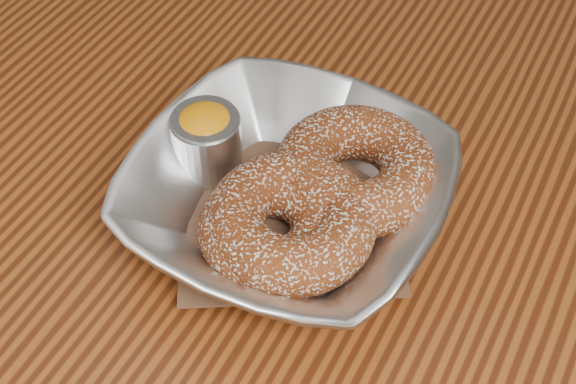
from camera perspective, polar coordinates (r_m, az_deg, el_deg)
The scene contains 7 objects.
table at distance 0.64m, azimuth -7.55°, elevation -6.91°, with size 1.20×0.80×0.75m.
serving_bowl at distance 0.53m, azimuth 0.00°, elevation -0.33°, with size 0.21×0.21×0.05m, color silver.
parchment at distance 0.54m, azimuth 0.00°, elevation -1.46°, with size 0.14×0.14×0.00m, color brown.
donut_back at distance 0.54m, azimuth 4.82°, elevation 1.61°, with size 0.11×0.11×0.04m, color maroon.
donut_front at distance 0.51m, azimuth 0.20°, elevation -2.10°, with size 0.11×0.11×0.04m, color maroon.
donut_extra at distance 0.51m, azimuth -1.34°, elevation -2.58°, with size 0.09×0.09×0.03m, color maroon.
ramekin at distance 0.56m, azimuth -5.80°, elevation 3.76°, with size 0.05×0.05×0.05m.
Camera 1 is at (0.24, -0.28, 1.18)m, focal length 50.00 mm.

